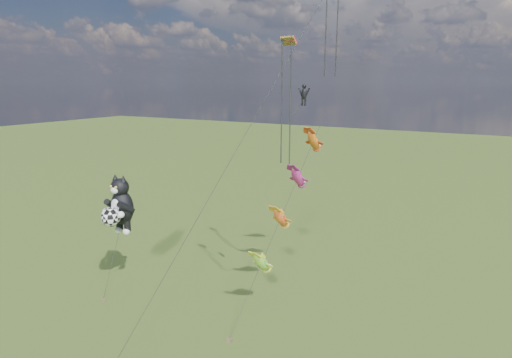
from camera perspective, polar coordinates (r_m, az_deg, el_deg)
The scene contains 4 objects.
ground at distance 41.14m, azimuth -26.73°, elevation -14.86°, with size 300.00×300.00×0.00m, color #263F0F.
cat_kite_rig at distance 38.83m, azimuth -17.80°, elevation -3.44°, with size 2.42×4.08×10.44m.
fish_windsock_rig at distance 36.12m, azimuth 4.47°, elevation -2.52°, with size 1.40×15.95×15.39m.
parafoil_rig at distance 29.01m, azimuth 5.93°, elevation 14.20°, with size 9.08×15.67×26.63m.
Camera 1 is at (31.50, -19.24, 18.17)m, focal length 30.00 mm.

